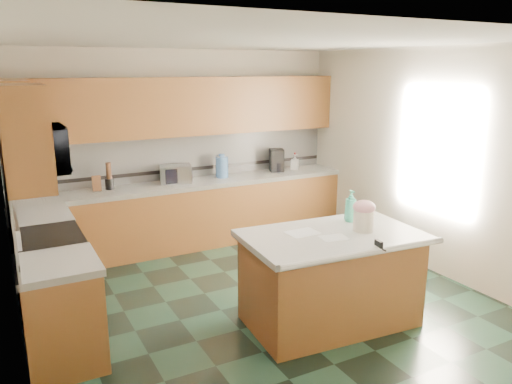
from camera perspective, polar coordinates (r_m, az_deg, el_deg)
floor at (r=5.51m, az=0.34°, el=-12.34°), size 4.60×4.60×0.00m
ceiling at (r=4.95m, az=0.38°, el=16.93°), size 4.60×4.60×0.00m
wall_back at (r=7.16m, az=-8.53°, el=5.02°), size 4.60×0.04×2.70m
wall_front at (r=3.29m, az=20.04°, el=-6.33°), size 4.60×0.04×2.70m
wall_left at (r=4.49m, az=-26.73°, el=-1.67°), size 0.04×4.60×2.70m
wall_right at (r=6.47m, az=18.78°, el=3.49°), size 0.04×4.60×2.70m
back_base_cab at (r=7.06m, az=-7.38°, el=-2.72°), size 4.60×0.60×0.86m
back_countertop at (r=6.95m, az=-7.50°, el=0.92°), size 4.60×0.64×0.06m
back_upper_cab at (r=6.92m, az=-8.18°, el=9.65°), size 4.60×0.33×0.78m
back_backsplash at (r=7.14m, az=-8.41°, el=4.07°), size 4.60×0.02×0.63m
back_accent_band at (r=7.17m, az=-8.34°, el=2.53°), size 4.60×0.01×0.05m
left_base_cab_rear at (r=6.00m, az=-23.13°, el=-6.82°), size 0.60×0.82×0.86m
left_counter_rear at (r=5.86m, az=-23.56°, el=-2.61°), size 0.64×0.82×0.06m
left_base_cab_front at (r=4.59m, az=-21.27°, el=-13.08°), size 0.60×0.72×0.86m
left_counter_front at (r=4.41m, az=-21.80°, el=-7.72°), size 0.64×0.72×0.06m
left_backsplash at (r=5.05m, az=-26.44°, el=-1.38°), size 0.02×2.30×0.63m
left_accent_band at (r=5.10m, az=-26.14°, el=-3.49°), size 0.01×2.30×0.05m
left_upper_cab_rear at (r=5.80m, az=-26.02°, el=7.59°), size 0.33×1.09×0.78m
left_upper_cab_front at (r=4.15m, az=-24.96°, el=5.69°), size 0.33×0.72×0.78m
range_body at (r=5.26m, az=-22.31°, el=-9.54°), size 0.60×0.76×0.88m
range_oven_door at (r=5.30m, az=-19.12°, el=-9.53°), size 0.02×0.68×0.55m
range_cooktop at (r=5.10m, az=-22.79°, el=-4.78°), size 0.62×0.78×0.04m
range_handle at (r=5.17m, az=-19.13°, el=-5.61°), size 0.02×0.66×0.02m
range_backguard at (r=5.06m, az=-25.84°, el=-3.83°), size 0.06×0.76×0.18m
microwave at (r=4.91m, az=-23.70°, el=4.47°), size 0.50×0.73×0.41m
island_base at (r=4.98m, az=8.48°, el=-10.05°), size 1.64×1.02×0.86m
island_top at (r=4.81m, az=8.68°, el=-5.04°), size 1.75×1.12×0.06m
island_bullnose at (r=4.45m, az=12.54°, el=-6.84°), size 1.68×0.19×0.06m
treat_jar at (r=4.90m, az=12.18°, el=-3.21°), size 0.21×0.21×0.20m
treat_jar_lid at (r=4.87m, az=12.26°, el=-1.70°), size 0.22×0.22×0.13m
treat_jar_knob at (r=4.85m, az=12.28°, el=-1.17°), size 0.07×0.02×0.02m
treat_jar_knob_end_l at (r=4.83m, az=11.96°, el=-1.22°), size 0.04×0.04×0.04m
treat_jar_knob_end_r at (r=4.88m, az=12.60°, el=-1.12°), size 0.04×0.04×0.04m
soap_bottle_island at (r=5.16m, az=10.78°, el=-1.58°), size 0.15×0.15×0.33m
paper_sheet_a at (r=4.68m, az=8.90°, el=-5.18°), size 0.27×0.22×0.00m
paper_sheet_b at (r=4.78m, az=5.36°, el=-4.65°), size 0.31×0.23×0.00m
clamp_body at (r=4.54m, az=13.84°, el=-5.94°), size 0.04×0.10×0.09m
clamp_handle at (r=4.51m, az=14.32°, el=-6.39°), size 0.02×0.07×0.02m
knife_block at (r=6.65m, az=-17.75°, el=0.92°), size 0.13×0.16×0.22m
utensil_crock at (r=6.71m, az=-16.39°, el=0.89°), size 0.11×0.11×0.14m
utensil_bundle at (r=6.68m, az=-16.49°, el=2.36°), size 0.07×0.07×0.21m
toaster_oven at (r=6.90m, az=-9.16°, el=2.04°), size 0.47×0.38×0.24m
toaster_oven_door at (r=6.77m, az=-8.79°, el=1.84°), size 0.37×0.01×0.20m
paper_towel at (r=7.18m, az=-4.06°, el=2.94°), size 0.14×0.14×0.31m
paper_towel_base at (r=7.21m, az=-4.04°, el=1.80°), size 0.21×0.21×0.01m
water_jug at (r=7.15m, az=-3.92°, el=2.84°), size 0.18×0.18×0.30m
water_jug_neck at (r=7.12m, az=-3.94°, el=4.18°), size 0.08×0.08×0.04m
coffee_maker at (r=7.58m, az=2.36°, el=3.66°), size 0.26×0.28×0.34m
coffee_carafe at (r=7.55m, az=2.55°, el=2.85°), size 0.14×0.14×0.14m
soap_bottle_back at (r=7.72m, az=4.45°, el=3.43°), size 0.15×0.15×0.24m
soap_back_cap at (r=7.69m, az=4.47°, el=4.41°), size 0.02×0.02×0.03m
window_light_proxy at (r=6.29m, az=20.02°, el=4.50°), size 0.02×1.40×1.10m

